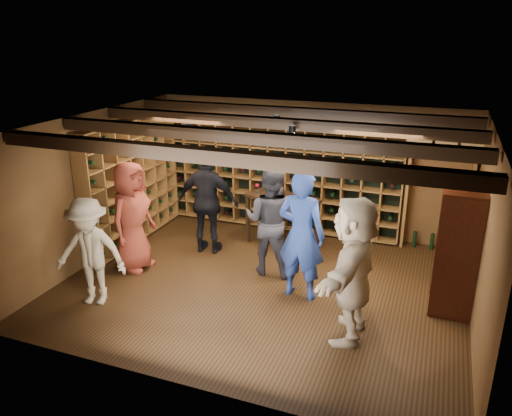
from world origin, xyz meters
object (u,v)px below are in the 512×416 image
at_px(guest_khaki, 90,252).
at_px(tasting_table, 282,203).
at_px(man_grey_suit, 271,221).
at_px(guest_beige, 353,269).
at_px(guest_woman_black, 208,202).
at_px(guest_red_floral, 132,217).
at_px(man_blue_shirt, 301,235).
at_px(display_cabinet, 456,256).

bearing_deg(guest_khaki, tasting_table, 42.83).
distance_m(man_grey_suit, guest_beige, 2.04).
bearing_deg(guest_woman_black, guest_beige, 143.14).
distance_m(guest_red_floral, guest_beige, 3.74).
relative_size(guest_woman_black, tasting_table, 1.32).
xyz_separation_m(guest_red_floral, guest_khaki, (0.07, -1.15, -0.11)).
xyz_separation_m(man_grey_suit, guest_red_floral, (-2.14, -0.65, 0.01)).
relative_size(man_blue_shirt, guest_woman_black, 1.05).
bearing_deg(guest_red_floral, guest_khaki, -173.06).
relative_size(man_grey_suit, guest_red_floral, 0.99).
height_order(display_cabinet, guest_red_floral, guest_red_floral).
relative_size(display_cabinet, guest_khaki, 1.10).
distance_m(display_cabinet, man_grey_suit, 2.76).
bearing_deg(man_blue_shirt, guest_khaki, 30.72).
bearing_deg(tasting_table, man_grey_suit, -62.00).
relative_size(guest_khaki, tasting_table, 1.13).
xyz_separation_m(guest_red_floral, guest_woman_black, (0.86, 1.03, 0.02)).
relative_size(display_cabinet, man_blue_shirt, 0.90).
height_order(guest_red_floral, guest_khaki, guest_red_floral).
xyz_separation_m(guest_beige, tasting_table, (-1.68, 2.36, -0.11)).
distance_m(man_blue_shirt, man_grey_suit, 0.88).
bearing_deg(man_grey_suit, display_cabinet, 176.11).
bearing_deg(guest_red_floral, guest_beige, -97.02).
relative_size(guest_red_floral, guest_beige, 0.96).
bearing_deg(tasting_table, guest_woman_black, -130.06).
bearing_deg(display_cabinet, tasting_table, 156.04).
height_order(display_cabinet, guest_beige, guest_beige).
relative_size(guest_beige, tasting_table, 1.35).
distance_m(man_blue_shirt, tasting_table, 1.79).
xyz_separation_m(man_blue_shirt, guest_beige, (0.88, -0.76, -0.02)).
height_order(man_grey_suit, guest_khaki, man_grey_suit).
height_order(guest_red_floral, guest_woman_black, guest_woman_black).
bearing_deg(guest_red_floral, display_cabinet, -81.94).
relative_size(display_cabinet, tasting_table, 1.24).
bearing_deg(display_cabinet, guest_red_floral, -175.39).
xyz_separation_m(guest_woman_black, guest_beige, (2.82, -1.71, 0.02)).
height_order(guest_khaki, guest_beige, guest_beige).
height_order(guest_woman_black, guest_beige, guest_beige).
bearing_deg(man_grey_suit, man_blue_shirt, 140.75).
distance_m(display_cabinet, guest_woman_black, 4.08).
relative_size(man_grey_suit, guest_woman_black, 0.96).
xyz_separation_m(man_blue_shirt, guest_woman_black, (-1.94, 0.95, -0.04)).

